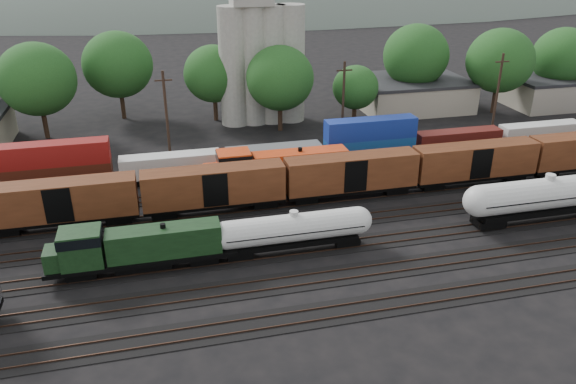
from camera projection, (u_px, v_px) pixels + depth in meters
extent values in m
plane|color=black|center=(300.00, 225.00, 58.08)|extent=(600.00, 600.00, 0.00)
cube|color=black|center=(348.00, 310.00, 44.81)|extent=(180.00, 3.20, 0.08)
cube|color=#382319|center=(351.00, 315.00, 44.14)|extent=(180.00, 0.08, 0.16)
cube|color=#382319|center=(345.00, 304.00, 45.41)|extent=(180.00, 0.08, 0.16)
cube|color=black|center=(329.00, 277.00, 49.23)|extent=(180.00, 3.20, 0.08)
cube|color=#382319|center=(332.00, 281.00, 48.56)|extent=(180.00, 0.08, 0.16)
cube|color=#382319|center=(327.00, 272.00, 49.83)|extent=(180.00, 0.08, 0.16)
cube|color=black|center=(313.00, 249.00, 53.64)|extent=(180.00, 3.20, 0.08)
cube|color=#382319|center=(315.00, 252.00, 52.98)|extent=(180.00, 0.08, 0.16)
cube|color=#382319|center=(311.00, 244.00, 54.24)|extent=(180.00, 0.08, 0.16)
cube|color=black|center=(300.00, 225.00, 58.06)|extent=(180.00, 3.20, 0.08)
cube|color=#382319|center=(302.00, 228.00, 57.39)|extent=(180.00, 0.08, 0.16)
cube|color=#382319|center=(298.00, 221.00, 58.66)|extent=(180.00, 0.08, 0.16)
cube|color=black|center=(288.00, 205.00, 62.48)|extent=(180.00, 3.20, 0.08)
cube|color=#382319|center=(290.00, 207.00, 61.81)|extent=(180.00, 0.08, 0.16)
cube|color=#382319|center=(287.00, 201.00, 63.08)|extent=(180.00, 0.08, 0.16)
cube|color=black|center=(278.00, 187.00, 66.89)|extent=(180.00, 3.20, 0.08)
cube|color=#382319|center=(280.00, 189.00, 66.23)|extent=(180.00, 0.08, 0.16)
cube|color=#382319|center=(277.00, 184.00, 67.49)|extent=(180.00, 0.08, 0.16)
cube|color=black|center=(269.00, 171.00, 71.31)|extent=(180.00, 3.20, 0.08)
cube|color=#382319|center=(271.00, 173.00, 70.64)|extent=(180.00, 0.08, 0.16)
cube|color=#382319|center=(268.00, 169.00, 71.91)|extent=(180.00, 0.08, 0.16)
cube|color=black|center=(143.00, 258.00, 49.72)|extent=(16.51, 2.82, 0.39)
cube|color=black|center=(144.00, 262.00, 49.90)|extent=(4.86, 2.14, 0.78)
cube|color=black|center=(164.00, 241.00, 49.53)|extent=(9.91, 2.33, 2.62)
cube|color=black|center=(81.00, 247.00, 47.90)|extent=(3.50, 2.82, 3.20)
cube|color=black|center=(80.00, 237.00, 47.48)|extent=(3.59, 2.91, 0.87)
cube|color=black|center=(54.00, 258.00, 47.70)|extent=(1.55, 2.33, 1.75)
cylinder|color=black|center=(163.00, 226.00, 48.92)|extent=(0.49, 0.49, 0.49)
cube|color=black|center=(82.00, 272.00, 48.84)|extent=(2.53, 1.94, 0.68)
cube|color=black|center=(203.00, 257.00, 51.13)|extent=(2.53, 1.94, 0.68)
cylinder|color=silver|center=(294.00, 228.00, 52.16)|extent=(12.71, 2.62, 2.62)
sphere|color=silver|center=(226.00, 235.00, 50.79)|extent=(2.62, 2.62, 2.62)
sphere|color=silver|center=(358.00, 220.00, 53.54)|extent=(2.62, 2.62, 2.62)
cylinder|color=silver|center=(294.00, 213.00, 51.55)|extent=(0.81, 0.81, 0.45)
cube|color=black|center=(294.00, 228.00, 52.16)|extent=(13.00, 2.74, 0.07)
cube|color=black|center=(294.00, 241.00, 52.77)|extent=(12.28, 1.99, 0.45)
cube|color=black|center=(239.00, 253.00, 51.86)|extent=(2.35, 1.81, 0.63)
cube|color=black|center=(346.00, 240.00, 54.12)|extent=(2.35, 1.81, 0.63)
cylinder|color=silver|center=(547.00, 193.00, 57.79)|extent=(15.64, 3.22, 3.22)
sphere|color=silver|center=(479.00, 201.00, 56.09)|extent=(3.22, 3.22, 3.22)
cylinder|color=silver|center=(551.00, 177.00, 57.03)|extent=(1.00, 1.00, 0.56)
cube|color=black|center=(547.00, 193.00, 57.79)|extent=(16.00, 3.38, 0.09)
cube|color=black|center=(544.00, 209.00, 58.53)|extent=(15.11, 2.44, 0.56)
cube|color=black|center=(488.00, 221.00, 57.41)|extent=(2.89, 2.22, 0.78)
cube|color=black|center=(282.00, 176.00, 66.44)|extent=(18.70, 3.01, 0.42)
cube|color=black|center=(282.00, 180.00, 66.64)|extent=(5.19, 2.29, 0.83)
cube|color=red|center=(300.00, 162.00, 66.26)|extent=(11.22, 2.49, 2.81)
cube|color=red|center=(234.00, 166.00, 64.43)|extent=(3.74, 3.01, 3.43)
cube|color=black|center=(234.00, 157.00, 63.97)|extent=(3.84, 3.12, 0.94)
cube|color=red|center=(212.00, 174.00, 64.18)|extent=(1.66, 2.49, 1.87)
cylinder|color=black|center=(300.00, 150.00, 65.61)|extent=(0.52, 0.52, 0.52)
cube|color=black|center=(232.00, 187.00, 65.42)|extent=(2.70, 2.08, 0.73)
cube|color=black|center=(330.00, 177.00, 68.02)|extent=(2.70, 2.08, 0.73)
cube|color=black|center=(63.00, 218.00, 56.89)|extent=(15.00, 2.60, 0.40)
cube|color=#532814|center=(60.00, 200.00, 56.02)|extent=(15.00, 2.90, 3.80)
cube|color=black|center=(215.00, 203.00, 60.23)|extent=(15.00, 2.60, 0.40)
cube|color=#532814|center=(214.00, 185.00, 59.36)|extent=(15.00, 2.90, 3.80)
cube|color=black|center=(350.00, 189.00, 63.57)|extent=(15.00, 2.60, 0.40)
cube|color=#532814|center=(351.00, 172.00, 62.70)|extent=(15.00, 2.90, 3.80)
cube|color=black|center=(473.00, 176.00, 66.91)|extent=(15.00, 2.60, 0.40)
cube|color=#532814|center=(475.00, 160.00, 66.04)|extent=(15.00, 2.90, 3.80)
cube|color=black|center=(269.00, 168.00, 71.12)|extent=(160.00, 2.60, 0.60)
cube|color=#41180F|center=(59.00, 175.00, 65.03)|extent=(12.00, 2.40, 2.60)
cube|color=maroon|center=(55.00, 154.00, 63.95)|extent=(12.00, 2.40, 2.60)
cube|color=silver|center=(171.00, 165.00, 67.81)|extent=(12.00, 2.40, 2.60)
cube|color=#555759|center=(274.00, 156.00, 70.59)|extent=(12.00, 2.40, 2.60)
cube|color=#154691|center=(369.00, 147.00, 73.36)|extent=(12.00, 2.40, 2.60)
cube|color=navy|center=(371.00, 128.00, 72.28)|extent=(12.00, 2.40, 2.60)
cube|color=#4E1612|center=(458.00, 140.00, 76.14)|extent=(12.00, 2.40, 2.60)
cube|color=silver|center=(540.00, 133.00, 78.92)|extent=(12.00, 2.40, 2.60)
cylinder|color=#9C9A8F|center=(234.00, 67.00, 85.92)|extent=(4.40, 4.40, 18.00)
cylinder|color=#9C9A8F|center=(253.00, 66.00, 86.57)|extent=(4.40, 4.40, 18.00)
cylinder|color=#9C9A8F|center=(272.00, 65.00, 87.22)|extent=(4.40, 4.40, 18.00)
cylinder|color=#9C9A8F|center=(291.00, 64.00, 87.87)|extent=(4.40, 4.40, 18.00)
cube|color=#9E937F|center=(411.00, 94.00, 97.19)|extent=(18.00, 14.00, 4.60)
cube|color=#232326|center=(412.00, 80.00, 96.13)|extent=(18.36, 14.28, 0.50)
cube|color=#9E937F|center=(555.00, 93.00, 98.20)|extent=(16.00, 10.00, 4.60)
cube|color=#232326|center=(558.00, 78.00, 97.14)|extent=(16.32, 10.20, 0.50)
cylinder|color=black|center=(45.00, 125.00, 82.48)|extent=(0.70, 0.70, 4.02)
ellipsoid|color=#23541F|center=(37.00, 79.00, 79.67)|extent=(10.92, 10.92, 10.35)
cylinder|color=black|center=(123.00, 106.00, 91.41)|extent=(0.70, 0.70, 4.04)
ellipsoid|color=#23541F|center=(118.00, 65.00, 88.59)|extent=(10.96, 10.96, 10.38)
cylinder|color=black|center=(216.00, 110.00, 90.63)|extent=(0.70, 0.70, 3.47)
ellipsoid|color=#23541F|center=(214.00, 74.00, 88.21)|extent=(9.42, 9.42, 8.92)
cylinder|color=black|center=(280.00, 119.00, 85.76)|extent=(0.70, 0.70, 3.72)
ellipsoid|color=#23541F|center=(280.00, 78.00, 83.17)|extent=(10.10, 10.10, 9.56)
cylinder|color=black|center=(354.00, 115.00, 89.45)|extent=(0.70, 0.70, 2.65)
ellipsoid|color=#23541F|center=(355.00, 87.00, 87.60)|extent=(7.19, 7.19, 6.81)
cylinder|color=black|center=(412.00, 95.00, 97.69)|extent=(0.70, 0.70, 4.07)
ellipsoid|color=#23541F|center=(416.00, 56.00, 94.85)|extent=(11.06, 11.06, 10.48)
cylinder|color=black|center=(494.00, 101.00, 94.39)|extent=(0.70, 0.70, 4.02)
ellipsoid|color=#23541F|center=(500.00, 61.00, 91.58)|extent=(10.91, 10.91, 10.34)
cylinder|color=black|center=(556.00, 93.00, 99.65)|extent=(0.70, 0.70, 3.82)
ellipsoid|color=#23541F|center=(563.00, 57.00, 96.98)|extent=(10.36, 10.36, 9.81)
cylinder|color=black|center=(167.00, 117.00, 72.41)|extent=(0.36, 0.36, 12.00)
cube|color=black|center=(163.00, 80.00, 70.42)|extent=(2.20, 0.18, 0.18)
cylinder|color=black|center=(343.00, 105.00, 77.62)|extent=(0.36, 0.36, 12.00)
cube|color=black|center=(344.00, 70.00, 75.62)|extent=(2.20, 0.18, 0.18)
cylinder|color=black|center=(497.00, 94.00, 82.82)|extent=(0.36, 0.36, 12.00)
cube|color=black|center=(502.00, 62.00, 80.83)|extent=(2.20, 0.18, 0.18)
ellipsoid|color=#59665B|center=(248.00, 37.00, 305.86)|extent=(520.00, 286.00, 130.00)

